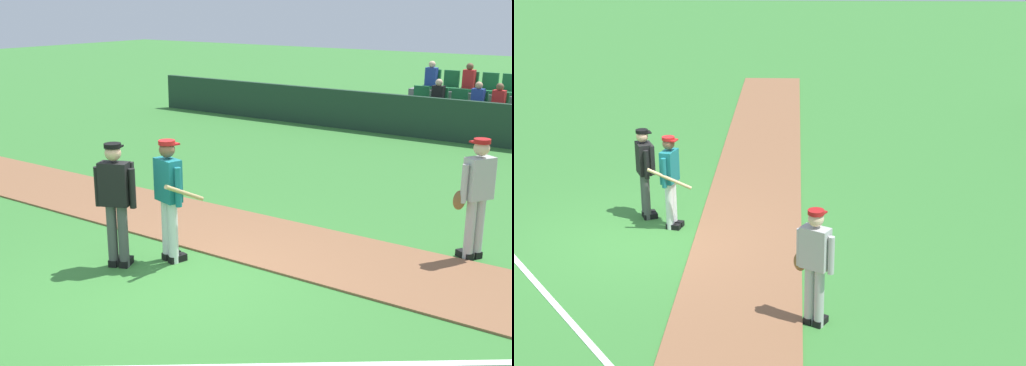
{
  "view_description": "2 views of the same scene",
  "coord_description": "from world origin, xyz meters",
  "views": [
    {
      "loc": [
        5.59,
        -5.96,
        3.59
      ],
      "look_at": [
        0.46,
        1.28,
        1.12
      ],
      "focal_mm": 46.14,
      "sensor_mm": 36.0,
      "label": 1
    },
    {
      "loc": [
        12.48,
        2.75,
        5.52
      ],
      "look_at": [
        0.57,
        2.34,
        1.27
      ],
      "focal_mm": 52.89,
      "sensor_mm": 36.0,
      "label": 2
    }
  ],
  "objects": [
    {
      "name": "ground_plane",
      "position": [
        0.0,
        0.0,
        0.0
      ],
      "size": [
        80.0,
        80.0,
        0.0
      ],
      "primitive_type": "plane",
      "color": "#387A33"
    },
    {
      "name": "runner_grey_jersey",
      "position": [
        3.0,
        3.04,
        0.96
      ],
      "size": [
        0.48,
        0.58,
        1.76
      ],
      "color": "#B2B2B2",
      "rests_on": "ground"
    },
    {
      "name": "dugout_fence",
      "position": [
        0.0,
        10.87,
        0.56
      ],
      "size": [
        20.0,
        0.16,
        1.11
      ],
      "primitive_type": "cube",
      "color": "#1E3828",
      "rests_on": "ground"
    },
    {
      "name": "batter_teal_jersey",
      "position": [
        -0.45,
        0.48,
        0.97
      ],
      "size": [
        0.6,
        0.8,
        1.76
      ],
      "color": "white",
      "rests_on": "ground"
    },
    {
      "name": "foul_line_chalk",
      "position": [
        3.0,
        -0.5,
        0.01
      ],
      "size": [
        9.64,
        7.31,
        0.01
      ],
      "primitive_type": "cube",
      "rotation": [
        0.0,
        0.0,
        0.65
      ],
      "color": "white",
      "rests_on": "ground"
    },
    {
      "name": "stadium_bleachers",
      "position": [
        -0.01,
        12.32,
        0.51
      ],
      "size": [
        3.9,
        2.1,
        1.9
      ],
      "color": "slate",
      "rests_on": "ground"
    },
    {
      "name": "umpire_home_plate",
      "position": [
        -0.92,
        -0.08,
        1.0
      ],
      "size": [
        0.55,
        0.42,
        1.76
      ],
      "color": "#4C4C4C",
      "rests_on": "ground"
    },
    {
      "name": "infield_dirt_path",
      "position": [
        0.0,
        1.92,
        0.01
      ],
      "size": [
        28.0,
        1.93,
        0.03
      ],
      "primitive_type": "cube",
      "color": "brown",
      "rests_on": "ground"
    }
  ]
}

